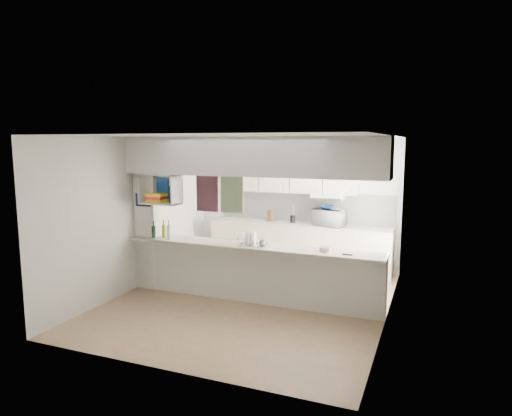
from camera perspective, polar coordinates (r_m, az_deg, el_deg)
The scene contains 16 objects.
floor at distance 7.42m, azimuth -0.79°, elevation -11.55°, with size 4.80×4.80×0.00m, color #997659.
ceiling at distance 6.99m, azimuth -0.83°, elevation 8.94°, with size 4.80×4.80×0.00m, color white.
wall_back at distance 9.33m, azimuth 4.85°, elevation 0.72°, with size 4.20×4.20×0.00m, color silver.
wall_left at distance 8.12m, azimuth -14.63°, elevation -0.63°, with size 4.80×4.80×0.00m, color silver.
wall_right at distance 6.59m, azimuth 16.32°, elevation -2.71°, with size 4.80×4.80×0.00m, color silver.
servery_partition at distance 7.11m, azimuth -2.11°, elevation 1.33°, with size 4.20×0.50×2.60m.
cubby_shelf at distance 7.71m, azimuth -11.82°, elevation 2.08°, with size 0.65×0.35×0.50m.
kitchen_run at distance 9.11m, azimuth 5.29°, elevation -2.49°, with size 3.60×0.63×2.24m.
microwave at distance 8.87m, azimuth 9.17°, elevation -1.18°, with size 0.58×0.39×0.32m, color white.
bowl at distance 8.85m, azimuth 8.89°, elevation 0.06°, with size 0.26×0.26×0.06m, color #0D3D93.
dish_rack at distance 7.13m, azimuth -0.34°, elevation -3.95°, with size 0.47×0.39×0.23m.
cup at distance 7.01m, azimuth 0.83°, elevation -4.41°, with size 0.11×0.11×0.09m, color white.
wine_bottles at distance 7.78m, azimuth -11.61°, elevation -2.88°, with size 0.36×0.14×0.32m.
plastic_tubs at distance 6.79m, azimuth 8.71°, elevation -5.13°, with size 0.49×0.18×0.07m.
utensil_jar at distance 9.12m, azimuth 4.62°, elevation -1.38°, with size 0.11×0.11×0.15m, color black.
knife_block at distance 9.30m, azimuth 1.80°, elevation -0.95°, with size 0.11×0.09×0.22m, color brown.
Camera 1 is at (2.68, -6.45, 2.51)m, focal length 32.00 mm.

